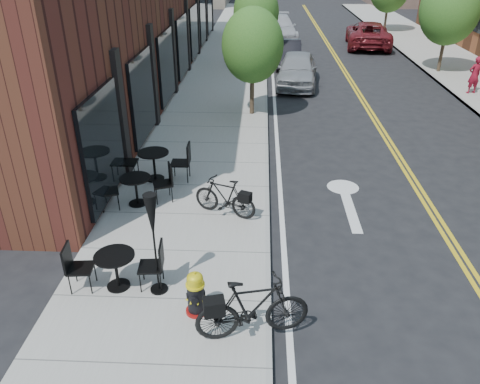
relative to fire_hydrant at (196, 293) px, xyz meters
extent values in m
plane|color=black|center=(1.31, 1.82, -0.53)|extent=(120.00, 120.00, 0.00)
cube|color=#9E9B93|center=(-0.69, 11.82, -0.47)|extent=(4.00, 70.00, 0.12)
cube|color=#461B16|center=(-5.19, 15.82, 2.97)|extent=(5.00, 28.00, 7.00)
cylinder|color=#382B1E|center=(0.71, 10.82, 0.40)|extent=(0.16, 0.16, 1.61)
ellipsoid|color=#29611E|center=(0.71, 10.82, 2.08)|extent=(2.20, 2.20, 2.64)
cylinder|color=#382B1E|center=(0.71, 18.82, 0.43)|extent=(0.16, 0.16, 1.68)
ellipsoid|color=#29611E|center=(0.71, 18.82, 2.19)|extent=(2.30, 2.30, 2.76)
cylinder|color=#382B1E|center=(0.71, 26.82, 0.38)|extent=(0.16, 0.16, 1.57)
cylinder|color=#382B1E|center=(0.71, 34.82, 0.45)|extent=(0.16, 0.16, 1.71)
cylinder|color=#382B1E|center=(9.91, 17.82, 0.50)|extent=(0.16, 0.16, 1.82)
ellipsoid|color=#29611E|center=(9.91, 17.82, 2.53)|extent=(2.80, 2.80, 3.36)
cylinder|color=#382B1E|center=(9.91, 29.82, 0.50)|extent=(0.16, 0.16, 1.82)
cylinder|color=maroon|center=(0.00, 0.00, -0.38)|extent=(0.48, 0.48, 0.06)
cylinder|color=black|center=(0.00, 0.00, -0.10)|extent=(0.37, 0.37, 0.56)
cylinder|color=gold|center=(0.00, 0.00, 0.19)|extent=(0.42, 0.42, 0.04)
cylinder|color=gold|center=(0.00, 0.00, 0.27)|extent=(0.36, 0.36, 0.13)
ellipsoid|color=gold|center=(0.00, 0.00, 0.34)|extent=(0.35, 0.35, 0.16)
cylinder|color=gold|center=(0.00, 0.00, 0.43)|extent=(0.06, 0.06, 0.06)
imported|color=black|center=(0.25, 3.34, 0.06)|extent=(1.62, 1.02, 0.94)
imported|color=black|center=(0.98, -0.49, 0.15)|extent=(1.93, 0.93, 1.12)
cylinder|color=black|center=(-1.55, 0.62, -0.39)|extent=(0.47, 0.47, 0.03)
cylinder|color=black|center=(-1.55, 0.62, -0.06)|extent=(0.06, 0.06, 0.68)
cylinder|color=black|center=(-1.55, 0.62, 0.29)|extent=(0.81, 0.81, 0.03)
cylinder|color=black|center=(-1.79, 5.12, -0.39)|extent=(0.49, 0.49, 0.03)
cylinder|color=black|center=(-1.79, 5.12, -0.02)|extent=(0.07, 0.07, 0.76)
cylinder|color=black|center=(-1.79, 5.12, 0.37)|extent=(0.84, 0.84, 0.03)
cylinder|color=black|center=(-1.94, 3.74, -0.39)|extent=(0.56, 0.56, 0.03)
cylinder|color=black|center=(-1.94, 3.74, -0.05)|extent=(0.08, 0.08, 0.69)
cylinder|color=black|center=(-1.94, 3.74, 0.30)|extent=(0.97, 0.97, 0.03)
cylinder|color=black|center=(-0.77, 0.55, -0.39)|extent=(0.33, 0.33, 0.04)
cylinder|color=black|center=(-0.77, 0.55, 0.59)|extent=(0.04, 0.04, 1.95)
cone|color=black|center=(-0.77, 0.55, 1.18)|extent=(0.24, 0.24, 0.86)
imported|color=#95989D|center=(2.66, 15.26, 0.21)|extent=(2.19, 4.48, 1.47)
imported|color=black|center=(2.42, 19.33, 0.10)|extent=(1.42, 3.87, 1.27)
imported|color=silver|center=(2.11, 26.46, 0.26)|extent=(2.53, 5.56, 1.58)
imported|color=maroon|center=(7.64, 24.51, 0.24)|extent=(3.18, 5.78, 1.53)
imported|color=maroon|center=(10.02, 13.95, 0.36)|extent=(0.65, 0.52, 1.54)
camera|label=1|loc=(1.04, -6.18, 5.29)|focal=35.00mm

